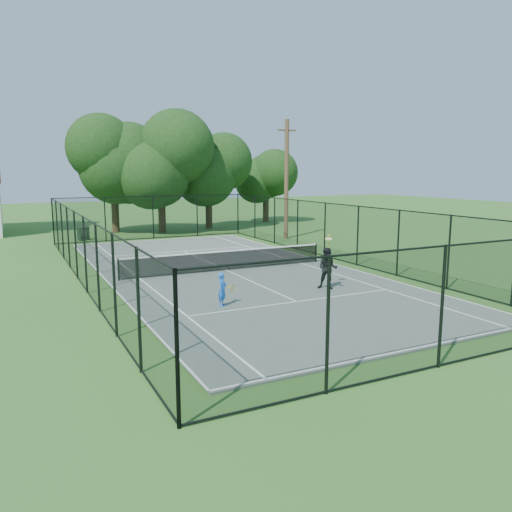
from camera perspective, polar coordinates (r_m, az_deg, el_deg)
name	(u,v)px	position (r m, az deg, el deg)	size (l,w,h in m)	color
ground	(227,272)	(23.57, -3.38, -1.79)	(120.00, 120.00, 0.00)	#2F6422
tennis_court	(227,271)	(23.56, -3.38, -1.72)	(11.00, 24.00, 0.06)	#4F5D58
tennis_net	(226,260)	(23.46, -3.40, -0.41)	(10.08, 0.08, 0.95)	black
fence	(226,240)	(23.32, -3.42, 1.82)	(13.10, 26.10, 3.00)	black
tree_near_left	(113,165)	(39.84, -16.02, 9.94)	(6.39, 6.39, 8.33)	#332114
tree_near_mid	(161,168)	(38.96, -10.86, 9.80)	(6.06, 6.06, 7.93)	#332114
tree_near_right	(208,173)	(41.54, -5.47, 9.43)	(5.18, 5.18, 7.14)	#332114
tree_far_right	(266,181)	(46.75, 1.14, 8.61)	(4.66, 4.66, 6.16)	#332114
trash_bin_left	(81,234)	(36.16, -19.36, 2.42)	(0.58, 0.58, 0.90)	black
trash_bin_right	(85,233)	(36.27, -18.92, 2.47)	(0.58, 0.58, 0.91)	black
utility_pole	(286,179)	(34.92, 3.50, 8.78)	(1.40, 0.30, 8.16)	#4C3823
player_blue	(223,289)	(17.28, -3.85, -3.82)	(0.84, 0.51, 1.18)	blue
player_black	(328,268)	(19.90, 8.19, -1.42)	(1.01, 1.10, 2.10)	black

